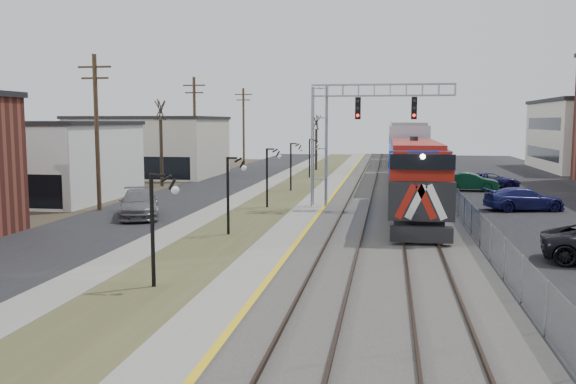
# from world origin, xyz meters

# --- Properties ---
(street_west) EXTENTS (7.00, 120.00, 0.04)m
(street_west) POSITION_xyz_m (-11.50, 35.00, 0.02)
(street_west) COLOR black
(street_west) RESTS_ON ground
(sidewalk) EXTENTS (2.00, 120.00, 0.08)m
(sidewalk) POSITION_xyz_m (-7.00, 35.00, 0.04)
(sidewalk) COLOR gray
(sidewalk) RESTS_ON ground
(grass_median) EXTENTS (4.00, 120.00, 0.06)m
(grass_median) POSITION_xyz_m (-4.00, 35.00, 0.03)
(grass_median) COLOR #414A27
(grass_median) RESTS_ON ground
(platform) EXTENTS (2.00, 120.00, 0.24)m
(platform) POSITION_xyz_m (-1.00, 35.00, 0.12)
(platform) COLOR gray
(platform) RESTS_ON ground
(ballast_bed) EXTENTS (8.00, 120.00, 0.20)m
(ballast_bed) POSITION_xyz_m (4.00, 35.00, 0.10)
(ballast_bed) COLOR #595651
(ballast_bed) RESTS_ON ground
(parking_lot) EXTENTS (16.00, 120.00, 0.04)m
(parking_lot) POSITION_xyz_m (16.00, 35.00, 0.02)
(parking_lot) COLOR black
(parking_lot) RESTS_ON ground
(platform_edge) EXTENTS (0.24, 120.00, 0.01)m
(platform_edge) POSITION_xyz_m (-0.12, 35.00, 0.24)
(platform_edge) COLOR gold
(platform_edge) RESTS_ON platform
(track_near) EXTENTS (1.58, 120.00, 0.15)m
(track_near) POSITION_xyz_m (2.00, 35.00, 0.28)
(track_near) COLOR #2D2119
(track_near) RESTS_ON ballast_bed
(track_far) EXTENTS (1.58, 120.00, 0.15)m
(track_far) POSITION_xyz_m (5.50, 35.00, 0.28)
(track_far) COLOR #2D2119
(track_far) RESTS_ON ballast_bed
(train) EXTENTS (3.00, 85.85, 5.33)m
(train) POSITION_xyz_m (5.50, 60.51, 2.92)
(train) COLOR #1439A8
(train) RESTS_ON ground
(signal_gantry) EXTENTS (9.00, 1.07, 8.15)m
(signal_gantry) POSITION_xyz_m (1.22, 27.99, 5.59)
(signal_gantry) COLOR gray
(signal_gantry) RESTS_ON ground
(lampposts) EXTENTS (0.14, 62.14, 4.00)m
(lampposts) POSITION_xyz_m (-4.00, 18.29, 2.00)
(lampposts) COLOR black
(lampposts) RESTS_ON ground
(utility_poles) EXTENTS (0.28, 80.28, 10.00)m
(utility_poles) POSITION_xyz_m (-14.50, 25.00, 5.00)
(utility_poles) COLOR #4C3823
(utility_poles) RESTS_ON ground
(fence) EXTENTS (0.04, 120.00, 1.60)m
(fence) POSITION_xyz_m (8.20, 35.00, 0.80)
(fence) COLOR gray
(fence) RESTS_ON ground
(bare_trees) EXTENTS (12.30, 42.30, 5.95)m
(bare_trees) POSITION_xyz_m (-12.66, 38.91, 2.70)
(bare_trees) COLOR #382D23
(bare_trees) RESTS_ON ground
(car_lot_d) EXTENTS (5.41, 3.18, 1.47)m
(car_lot_d) POSITION_xyz_m (12.68, 29.41, 0.74)
(car_lot_d) COLOR navy
(car_lot_d) RESTS_ON ground
(car_lot_e) EXTENTS (4.16, 2.79, 1.32)m
(car_lot_e) POSITION_xyz_m (12.75, 31.21, 0.66)
(car_lot_e) COLOR slate
(car_lot_e) RESTS_ON ground
(car_lot_f) EXTENTS (4.67, 2.07, 1.49)m
(car_lot_f) POSITION_xyz_m (10.74, 40.46, 0.74)
(car_lot_f) COLOR #0B3720
(car_lot_f) RESTS_ON ground
(car_street_b) EXTENTS (4.19, 6.04, 1.62)m
(car_street_b) POSITION_xyz_m (-10.80, 22.72, 0.81)
(car_street_b) COLOR slate
(car_street_b) RESTS_ON ground
(car_lot_g) EXTENTS (4.75, 2.24, 1.31)m
(car_lot_g) POSITION_xyz_m (12.90, 43.20, 0.66)
(car_lot_g) COLOR #1A1752
(car_lot_g) RESTS_ON ground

